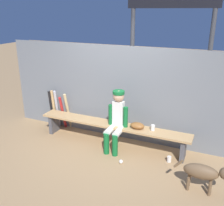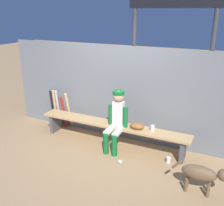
# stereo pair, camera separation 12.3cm
# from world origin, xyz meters

# --- Properties ---
(ground_plane) EXTENTS (30.00, 30.00, 0.00)m
(ground_plane) POSITION_xyz_m (0.00, 0.00, 0.00)
(ground_plane) COLOR #9E7A51
(chainlink_fence) EXTENTS (5.31, 0.03, 1.99)m
(chainlink_fence) POSITION_xyz_m (0.00, 0.40, 0.99)
(chainlink_fence) COLOR slate
(chainlink_fence) RESTS_ON ground_plane
(dugout_bench) EXTENTS (3.19, 0.36, 0.47)m
(dugout_bench) POSITION_xyz_m (0.00, 0.00, 0.38)
(dugout_bench) COLOR tan
(dugout_bench) RESTS_ON ground_plane
(player_seated) EXTENTS (0.41, 0.55, 1.19)m
(player_seated) POSITION_xyz_m (0.14, -0.11, 0.65)
(player_seated) COLOR silver
(player_seated) RESTS_ON ground_plane
(baseball_glove) EXTENTS (0.28, 0.20, 0.12)m
(baseball_glove) POSITION_xyz_m (0.54, 0.00, 0.53)
(baseball_glove) COLOR brown
(baseball_glove) RESTS_ON dugout_bench
(bat_wood_natural) EXTENTS (0.06, 0.26, 0.88)m
(bat_wood_natural) POSITION_xyz_m (-1.26, 0.31, 0.44)
(bat_wood_natural) COLOR tan
(bat_wood_natural) RESTS_ON ground_plane
(bat_aluminum_red) EXTENTS (0.07, 0.23, 0.80)m
(bat_aluminum_red) POSITION_xyz_m (-1.36, 0.25, 0.40)
(bat_aluminum_red) COLOR #B22323
(bat_aluminum_red) RESTS_ON ground_plane
(bat_aluminum_silver) EXTENTS (0.08, 0.19, 0.91)m
(bat_aluminum_silver) POSITION_xyz_m (-1.53, 0.27, 0.46)
(bat_aluminum_silver) COLOR #B7B7BC
(bat_aluminum_silver) RESTS_ON ground_plane
(bat_wood_tan) EXTENTS (0.09, 0.14, 0.90)m
(bat_wood_tan) POSITION_xyz_m (-1.61, 0.26, 0.45)
(bat_wood_tan) COLOR tan
(bat_wood_tan) RESTS_ON ground_plane
(bat_aluminum_black) EXTENTS (0.07, 0.15, 0.88)m
(bat_aluminum_black) POSITION_xyz_m (-1.70, 0.28, 0.44)
(bat_aluminum_black) COLOR black
(bat_aluminum_black) RESTS_ON ground_plane
(baseball) EXTENTS (0.07, 0.07, 0.07)m
(baseball) POSITION_xyz_m (0.44, -0.60, 0.04)
(baseball) COLOR white
(baseball) RESTS_ON ground_plane
(cup_on_ground) EXTENTS (0.08, 0.08, 0.11)m
(cup_on_ground) POSITION_xyz_m (1.24, -0.18, 0.06)
(cup_on_ground) COLOR silver
(cup_on_ground) RESTS_ON ground_plane
(cup_on_bench) EXTENTS (0.08, 0.08, 0.11)m
(cup_on_bench) POSITION_xyz_m (0.84, 0.04, 0.52)
(cup_on_bench) COLOR silver
(cup_on_bench) RESTS_ON dugout_bench
(scoreboard) EXTENTS (2.28, 0.27, 3.77)m
(scoreboard) POSITION_xyz_m (0.78, 1.58, 2.66)
(scoreboard) COLOR #3F3F42
(scoreboard) RESTS_ON ground_plane
(dog) EXTENTS (0.84, 0.20, 0.49)m
(dog) POSITION_xyz_m (1.88, -0.80, 0.34)
(dog) COLOR brown
(dog) RESTS_ON ground_plane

